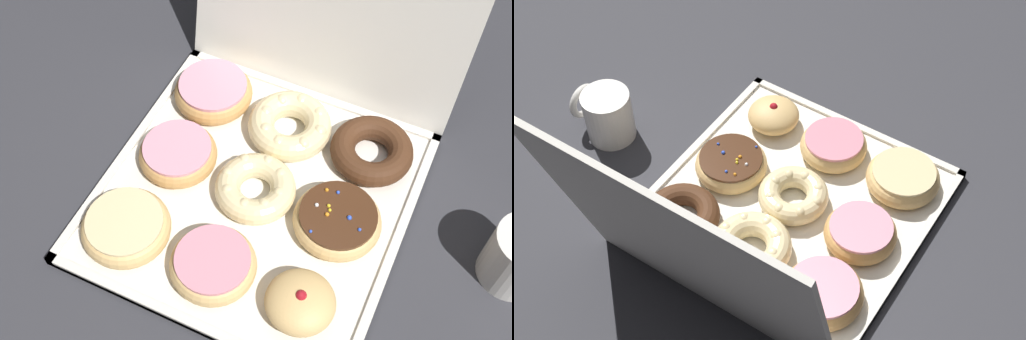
% 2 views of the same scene
% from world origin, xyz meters
% --- Properties ---
extents(ground_plane, '(3.00, 3.00, 0.00)m').
position_xyz_m(ground_plane, '(0.00, 0.00, 0.00)').
color(ground_plane, '#333338').
extents(donut_box, '(0.40, 0.40, 0.01)m').
position_xyz_m(donut_box, '(0.00, 0.00, 0.01)').
color(donut_box, silver).
rests_on(donut_box, ground).
extents(box_lid_open, '(0.40, 0.10, 0.36)m').
position_xyz_m(box_lid_open, '(0.00, 0.25, 0.18)').
color(box_lid_open, silver).
rests_on(box_lid_open, ground).
extents(glazed_ring_donut_0, '(0.12, 0.12, 0.04)m').
position_xyz_m(glazed_ring_donut_0, '(-0.12, -0.12, 0.03)').
color(glazed_ring_donut_0, '#E5B770').
rests_on(glazed_ring_donut_0, donut_box).
extents(pink_frosted_donut_1, '(0.11, 0.11, 0.04)m').
position_xyz_m(pink_frosted_donut_1, '(0.00, -0.12, 0.03)').
color(pink_frosted_donut_1, '#E5B770').
rests_on(pink_frosted_donut_1, donut_box).
extents(jelly_filled_donut_2, '(0.09, 0.09, 0.05)m').
position_xyz_m(jelly_filled_donut_2, '(0.12, -0.12, 0.03)').
color(jelly_filled_donut_2, '#E5B770').
rests_on(jelly_filled_donut_2, donut_box).
extents(pink_frosted_donut_3, '(0.11, 0.11, 0.03)m').
position_xyz_m(pink_frosted_donut_3, '(-0.12, 0.01, 0.03)').
color(pink_frosted_donut_3, tan).
rests_on(pink_frosted_donut_3, donut_box).
extents(cruller_donut_4, '(0.11, 0.11, 0.04)m').
position_xyz_m(cruller_donut_4, '(-0.00, 0.00, 0.03)').
color(cruller_donut_4, beige).
rests_on(cruller_donut_4, donut_box).
extents(sprinkle_donut_5, '(0.12, 0.12, 0.04)m').
position_xyz_m(sprinkle_donut_5, '(0.12, 0.00, 0.03)').
color(sprinkle_donut_5, '#E5B770').
rests_on(sprinkle_donut_5, donut_box).
extents(pink_frosted_donut_6, '(0.12, 0.12, 0.04)m').
position_xyz_m(pink_frosted_donut_6, '(-0.13, 0.13, 0.03)').
color(pink_frosted_donut_6, tan).
rests_on(pink_frosted_donut_6, donut_box).
extents(cruller_donut_7, '(0.12, 0.12, 0.04)m').
position_xyz_m(cruller_donut_7, '(0.00, 0.11, 0.03)').
color(cruller_donut_7, beige).
rests_on(cruller_donut_7, donut_box).
extents(chocolate_cake_ring_donut_8, '(0.12, 0.12, 0.03)m').
position_xyz_m(chocolate_cake_ring_donut_8, '(0.12, 0.12, 0.03)').
color(chocolate_cake_ring_donut_8, '#472816').
rests_on(chocolate_cake_ring_donut_8, donut_box).
extents(coffee_mug, '(0.10, 0.08, 0.09)m').
position_xyz_m(coffee_mug, '(0.34, 0.04, 0.05)').
color(coffee_mug, white).
rests_on(coffee_mug, ground).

